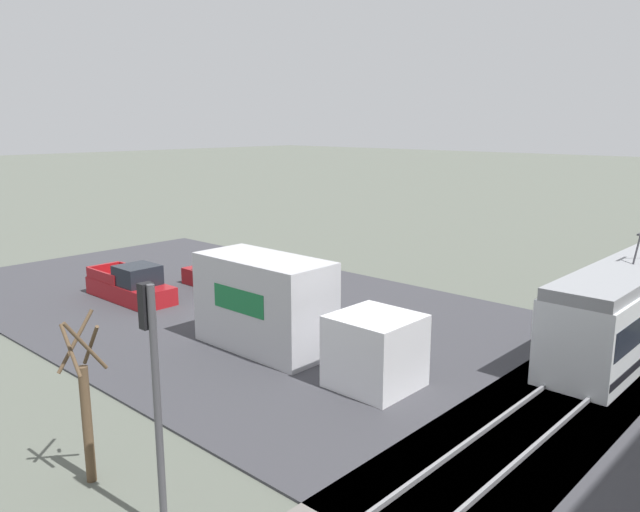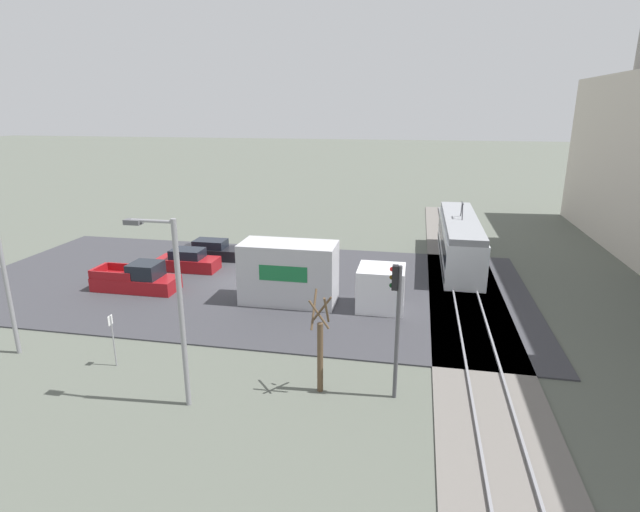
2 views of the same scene
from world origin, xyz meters
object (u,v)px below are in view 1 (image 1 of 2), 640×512
(light_rail_tram, at_px, (634,304))
(box_truck, at_px, (288,313))
(street_tree, at_px, (86,408))
(sedan_car_1, at_px, (219,276))
(sedan_car_0, at_px, (267,268))
(pickup_truck, at_px, (131,286))
(traffic_light_pole, at_px, (154,376))

(light_rail_tram, height_order, box_truck, light_rail_tram)
(light_rail_tram, bearing_deg, street_tree, -19.31)
(light_rail_tram, xyz_separation_m, street_tree, (19.22, -6.74, 0.23))
(sedan_car_1, bearing_deg, street_tree, 41.83)
(box_truck, distance_m, sedan_car_0, 12.12)
(pickup_truck, height_order, sedan_car_1, pickup_truck)
(light_rail_tram, relative_size, street_tree, 3.05)
(box_truck, xyz_separation_m, street_tree, (9.12, 2.34, 0.21))
(street_tree, bearing_deg, light_rail_tram, 160.69)
(box_truck, bearing_deg, traffic_light_pole, 30.32)
(traffic_light_pole, xyz_separation_m, street_tree, (0.10, -2.93, -1.62))
(sedan_car_0, height_order, sedan_car_1, sedan_car_1)
(sedan_car_0, height_order, street_tree, street_tree)
(sedan_car_0, xyz_separation_m, sedan_car_1, (3.02, -0.43, 0.03))
(traffic_light_pole, bearing_deg, box_truck, -149.68)
(sedan_car_0, bearing_deg, sedan_car_1, 171.88)
(box_truck, relative_size, street_tree, 2.22)
(light_rail_tram, distance_m, traffic_light_pole, 19.58)
(light_rail_tram, xyz_separation_m, sedan_car_0, (2.57, -18.51, -1.04))
(sedan_car_1, height_order, street_tree, street_tree)
(light_rail_tram, distance_m, sedan_car_1, 19.77)
(light_rail_tram, relative_size, sedan_car_1, 3.05)
(sedan_car_0, distance_m, traffic_light_pole, 22.33)
(light_rail_tram, height_order, sedan_car_0, light_rail_tram)
(box_truck, relative_size, sedan_car_0, 2.08)
(pickup_truck, bearing_deg, sedan_car_1, 163.44)
(pickup_truck, distance_m, street_tree, 16.40)
(box_truck, distance_m, pickup_truck, 11.22)
(pickup_truck, bearing_deg, traffic_light_pole, 61.03)
(street_tree, bearing_deg, sedan_car_0, -144.75)
(sedan_car_0, height_order, traffic_light_pole, traffic_light_pole)
(sedan_car_1, height_order, traffic_light_pole, traffic_light_pole)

